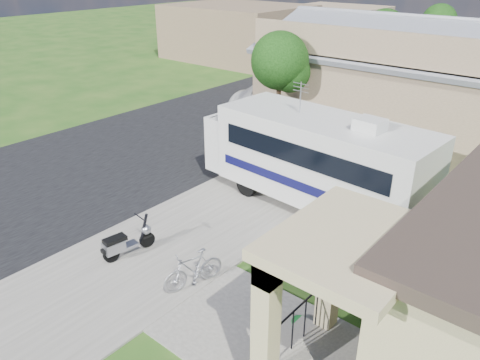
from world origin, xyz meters
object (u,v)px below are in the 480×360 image
Objects in this scene: motorhome at (315,157)px; garden_hose at (300,325)px; scooter at (125,243)px; shrub at (422,266)px; pickup_truck at (282,93)px; van at (342,69)px; bicycle at (193,271)px.

garden_hose is (2.84, -4.99, -1.55)m from motorhome.
shrub is at bearing 30.62° from scooter.
shrub is at bearing 126.86° from pickup_truck.
van is (-4.97, 20.52, 0.50)m from scooter.
bicycle is at bearing -170.03° from garden_hose.
bicycle is 0.24× the size of pickup_truck.
motorhome is 6.22m from scooter.
van is at bearing 116.71° from garden_hose.
pickup_truck is (-11.23, 10.86, -0.42)m from shrub.
scooter is 14.29m from pickup_truck.
motorhome is 4.85× the size of bicycle.
bicycle is (2.27, 0.25, 0.02)m from scooter.
bicycle is (0.12, -5.46, -1.17)m from motorhome.
bicycle is 0.24× the size of van.
motorhome is at bearing 119.64° from garden_hose.
shrub is at bearing 45.55° from bicycle.
van reaches higher than garden_hose.
scooter is 0.97× the size of bicycle.
shrub is 6.93× the size of garden_hose.
scooter is at bearing -158.09° from shrub.
pickup_truck is at bearing -91.46° from van.
scooter is 0.23× the size of van.
motorhome reaches higher than pickup_truck.
shrub reaches higher than bicycle.
motorhome is at bearing 121.47° from pickup_truck.
bicycle is at bearing -151.06° from shrub.
garden_hose is at bearing 16.99° from scooter.
motorhome is at bearing 78.08° from scooter.
bicycle is 14.95m from pickup_truck.
motorhome is at bearing -69.19° from van.
scooter is 21.12m from van.
bicycle is 4.22× the size of garden_hose.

